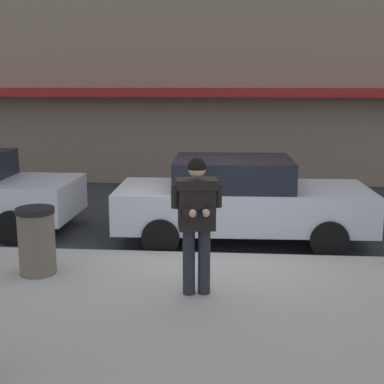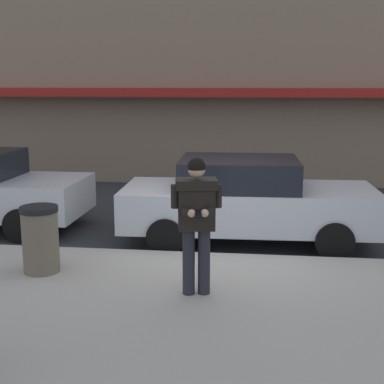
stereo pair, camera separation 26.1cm
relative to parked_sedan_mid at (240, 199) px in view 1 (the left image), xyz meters
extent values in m
plane|color=#2B2D30|center=(-0.48, -0.92, -0.79)|extent=(80.00, 80.00, 0.00)
cube|color=#A8A399|center=(0.52, -3.77, -0.72)|extent=(32.00, 5.30, 0.14)
cube|color=silver|center=(0.52, -0.87, -0.79)|extent=(28.00, 0.12, 0.01)
cube|color=maroon|center=(0.52, 5.23, 1.81)|extent=(26.60, 0.70, 0.24)
cylinder|color=black|center=(-4.03, 1.21, -0.47)|extent=(0.64, 0.23, 0.64)
cylinder|color=black|center=(-4.05, -0.50, -0.47)|extent=(0.64, 0.23, 0.64)
cube|color=silver|center=(0.04, 0.00, -0.12)|extent=(4.55, 1.96, 0.70)
cube|color=black|center=(-0.14, 0.00, 0.49)|extent=(2.12, 1.70, 0.52)
cylinder|color=black|center=(1.41, 0.90, -0.47)|extent=(0.65, 0.24, 0.64)
cylinder|color=black|center=(1.46, -0.81, -0.47)|extent=(0.65, 0.24, 0.64)
cylinder|color=black|center=(-1.38, 0.81, -0.47)|extent=(0.65, 0.24, 0.64)
cylinder|color=black|center=(-1.33, -0.90, -0.47)|extent=(0.65, 0.24, 0.64)
cylinder|color=#23232B|center=(-0.49, -2.84, -0.21)|extent=(0.16, 0.16, 0.88)
cylinder|color=#23232B|center=(-0.68, -2.88, -0.21)|extent=(0.16, 0.16, 0.88)
cube|color=black|center=(-0.59, -2.86, 0.55)|extent=(0.51, 0.38, 0.64)
cube|color=black|center=(-0.59, -2.86, 0.82)|extent=(0.57, 0.43, 0.12)
cylinder|color=black|center=(-0.32, -2.81, 0.66)|extent=(0.11, 0.11, 0.30)
cylinder|color=black|center=(-0.41, -2.99, 0.51)|extent=(0.15, 0.31, 0.10)
sphere|color=tan|center=(-0.45, -3.14, 0.51)|extent=(0.10, 0.10, 0.10)
cylinder|color=black|center=(-0.85, -2.91, 0.66)|extent=(0.11, 0.11, 0.30)
cylinder|color=black|center=(-0.70, -3.04, 0.51)|extent=(0.15, 0.31, 0.10)
sphere|color=tan|center=(-0.61, -3.17, 0.51)|extent=(0.10, 0.10, 0.10)
cube|color=black|center=(-0.52, -3.19, 0.51)|extent=(0.10, 0.15, 0.07)
sphere|color=tan|center=(-0.58, -2.89, 1.01)|extent=(0.22, 0.22, 0.22)
sphere|color=black|center=(-0.58, -2.89, 1.04)|extent=(0.23, 0.23, 0.23)
cylinder|color=#665B4C|center=(-2.93, -2.30, -0.20)|extent=(0.52, 0.52, 0.90)
cylinder|color=black|center=(-2.93, -2.30, 0.29)|extent=(0.55, 0.55, 0.08)
camera|label=1|loc=(-0.11, -9.46, 2.07)|focal=50.00mm
camera|label=2|loc=(0.15, -9.43, 2.07)|focal=50.00mm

